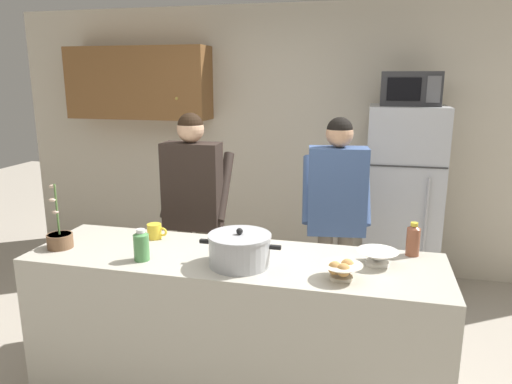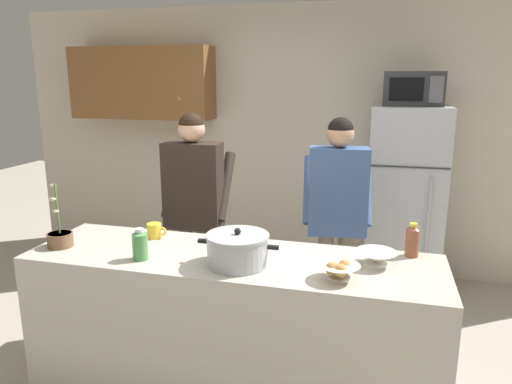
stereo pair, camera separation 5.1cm
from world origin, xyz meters
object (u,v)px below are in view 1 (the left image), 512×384
object	(u,v)px
cooking_pot	(240,250)
coffee_mug	(155,231)
refrigerator	(402,201)
potted_orchid	(60,238)
bread_bowl	(342,270)
empty_bowl	(377,257)
person_by_sink	(337,203)
bottle_near_edge	(413,239)
bottle_mid_counter	(141,245)
microwave	(410,89)
person_near_pot	(193,197)

from	to	relation	value
cooking_pot	coffee_mug	size ratio (longest dim) A/B	3.46
refrigerator	cooking_pot	distance (m)	2.18
potted_orchid	bread_bowl	bearing A→B (deg)	-2.20
empty_bowl	person_by_sink	bearing A→B (deg)	108.44
refrigerator	person_by_sink	distance (m)	1.06
coffee_mug	bottle_near_edge	bearing A→B (deg)	3.08
empty_bowl	bottle_mid_counter	distance (m)	1.30
cooking_pot	bread_bowl	size ratio (longest dim) A/B	2.12
microwave	bread_bowl	xyz separation A→B (m)	(-0.40, -2.00, -0.85)
microwave	person_by_sink	world-z (taller)	microwave
microwave	coffee_mug	bearing A→B (deg)	-133.97
person_near_pot	coffee_mug	size ratio (longest dim) A/B	12.75
cooking_pot	person_by_sink	bearing A→B (deg)	67.44
refrigerator	bottle_near_edge	world-z (taller)	refrigerator
person_by_sink	cooking_pot	distance (m)	1.14
coffee_mug	empty_bowl	size ratio (longest dim) A/B	0.58
coffee_mug	potted_orchid	distance (m)	0.56
microwave	empty_bowl	xyz separation A→B (m)	(-0.22, -1.76, -0.86)
cooking_pot	potted_orchid	world-z (taller)	potted_orchid
cooking_pot	bottle_mid_counter	bearing A→B (deg)	-173.47
refrigerator	coffee_mug	world-z (taller)	refrigerator
person_by_sink	bottle_near_edge	xyz separation A→B (m)	(0.49, -0.67, -0.01)
person_by_sink	cooking_pot	world-z (taller)	person_by_sink
bottle_mid_counter	potted_orchid	size ratio (longest dim) A/B	0.46
person_by_sink	bread_bowl	world-z (taller)	person_by_sink
refrigerator	microwave	xyz separation A→B (m)	(0.00, -0.02, 0.98)
microwave	bottle_mid_counter	bearing A→B (deg)	-126.81
person_near_pot	bread_bowl	xyz separation A→B (m)	(1.16, -0.95, -0.07)
potted_orchid	bottle_mid_counter	bearing A→B (deg)	-6.49
bottle_mid_counter	potted_orchid	bearing A→B (deg)	173.51
person_near_pot	empty_bowl	xyz separation A→B (m)	(1.34, -0.71, -0.08)
person_near_pot	bottle_near_edge	distance (m)	1.62
person_near_pot	coffee_mug	bearing A→B (deg)	-92.80
person_near_pot	cooking_pot	distance (m)	1.08
person_by_sink	bottle_near_edge	bearing A→B (deg)	-54.26
cooking_pot	potted_orchid	bearing A→B (deg)	179.92
person_by_sink	potted_orchid	bearing A→B (deg)	-145.99
microwave	bottle_near_edge	bearing A→B (deg)	-90.91
empty_bowl	microwave	bearing A→B (deg)	82.85
microwave	person_near_pot	size ratio (longest dim) A/B	0.29
bread_bowl	bottle_mid_counter	xyz separation A→B (m)	(-1.10, -0.00, 0.04)
coffee_mug	empty_bowl	distance (m)	1.37
cooking_pot	coffee_mug	bearing A→B (deg)	155.48
microwave	bread_bowl	size ratio (longest dim) A/B	2.24
microwave	coffee_mug	xyz separation A→B (m)	(-1.59, -1.64, -0.85)
microwave	potted_orchid	size ratio (longest dim) A/B	1.23
person_by_sink	coffee_mug	xyz separation A→B (m)	(-1.08, -0.76, -0.06)
coffee_mug	bread_bowl	size ratio (longest dim) A/B	0.61
cooking_pot	bottle_mid_counter	size ratio (longest dim) A/B	2.51
refrigerator	potted_orchid	xyz separation A→B (m)	(-2.06, -1.96, 0.14)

